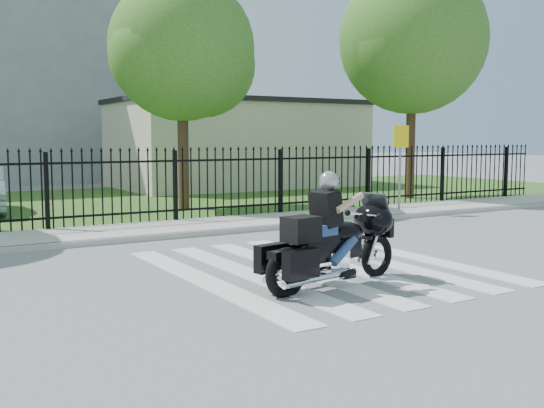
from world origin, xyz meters
TOP-DOWN VIEW (x-y plane):
  - ground at (0.00, 0.00)m, footprint 120.00×120.00m
  - crosswalk at (0.00, 0.00)m, footprint 5.00×5.50m
  - sidewalk at (0.00, 5.00)m, footprint 40.00×2.00m
  - curb at (0.00, 4.00)m, footprint 40.00×0.12m
  - grass_strip at (0.00, 12.00)m, footprint 40.00×12.00m
  - iron_fence at (0.00, 6.00)m, footprint 26.00×0.04m
  - tree_mid at (1.50, 9.00)m, footprint 4.20×4.20m
  - tree_right at (9.50, 8.00)m, footprint 5.00×5.00m
  - building_low at (7.00, 16.00)m, footprint 10.00×6.00m
  - building_low_roof at (7.00, 16.00)m, footprint 10.20×6.20m
  - motorcycle_rider at (-0.60, -1.17)m, footprint 2.53×1.10m
  - traffic_sign at (6.16, 4.83)m, footprint 0.51×0.09m

SIDE VIEW (x-z plane):
  - ground at x=0.00m, z-range 0.00..0.00m
  - crosswalk at x=0.00m, z-range 0.00..0.01m
  - grass_strip at x=0.00m, z-range 0.00..0.02m
  - sidewalk at x=0.00m, z-range 0.00..0.12m
  - curb at x=0.00m, z-range 0.00..0.12m
  - motorcycle_rider at x=-0.60m, z-range -0.15..1.53m
  - iron_fence at x=0.00m, z-range 0.00..1.80m
  - building_low at x=7.00m, z-range 0.00..3.50m
  - traffic_sign at x=6.16m, z-range 0.62..2.94m
  - building_low_roof at x=7.00m, z-range 3.50..3.70m
  - tree_mid at x=1.50m, z-range 1.28..8.06m
  - tree_right at x=9.50m, z-range 1.44..9.34m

